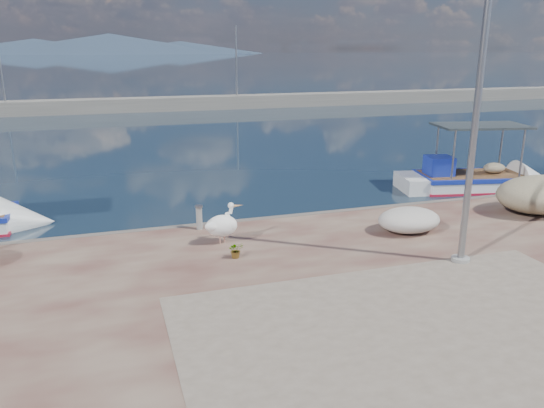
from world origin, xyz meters
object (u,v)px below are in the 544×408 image
Objects in this scene: boat_right at (473,183)px; pelican at (222,225)px; bollard_near at (199,216)px; lamp_post at (474,125)px.

boat_right is 12.15m from pelican.
pelican is (-11.31, -4.38, 0.77)m from boat_right.
bollard_near is (-0.39, 1.31, -0.13)m from pelican.
bollard_near is at bearing 87.41° from pelican.
bollard_near is (-5.62, 4.26, -2.92)m from lamp_post.
lamp_post is at bearing -37.16° from bollard_near.
lamp_post is (-6.08, -7.33, 3.56)m from boat_right.
pelican is 1.61× the size of bollard_near.
boat_right is at bearing 2.05° from pelican.
bollard_near is (-11.70, -3.06, 0.64)m from boat_right.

